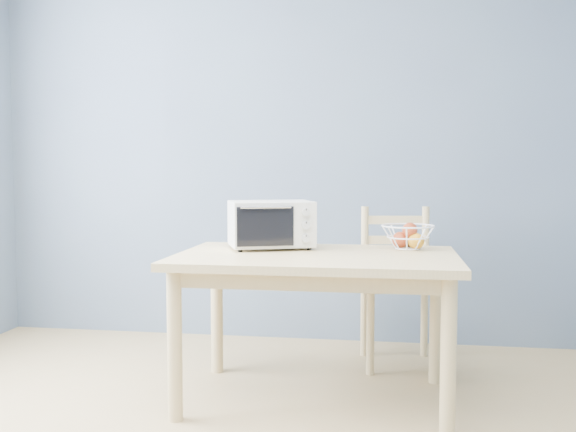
% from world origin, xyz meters
% --- Properties ---
extents(room, '(4.01, 4.51, 2.61)m').
position_xyz_m(room, '(0.00, 0.00, 1.30)').
color(room, tan).
rests_on(room, ground).
extents(dining_table, '(1.40, 0.90, 0.75)m').
position_xyz_m(dining_table, '(0.38, 1.06, 0.65)').
color(dining_table, '#DFC386').
rests_on(dining_table, ground).
extents(toaster_oven, '(0.51, 0.45, 0.26)m').
position_xyz_m(toaster_oven, '(0.10, 1.25, 0.88)').
color(toaster_oven, white).
rests_on(toaster_oven, dining_table).
extents(fruit_basket, '(0.30, 0.30, 0.14)m').
position_xyz_m(fruit_basket, '(0.84, 1.33, 0.82)').
color(fruit_basket, white).
rests_on(fruit_basket, dining_table).
extents(dining_chair, '(0.50, 0.50, 0.95)m').
position_xyz_m(dining_chair, '(0.80, 1.78, 0.47)').
color(dining_chair, '#DFC386').
rests_on(dining_chair, ground).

